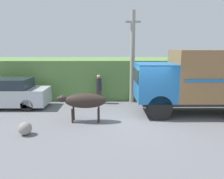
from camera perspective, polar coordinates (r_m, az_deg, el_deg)
ground_plane at (r=10.25m, az=7.79°, el=-8.17°), size 60.00×60.00×0.00m
hillside_embankment at (r=16.27m, az=4.58°, el=3.61°), size 32.00×5.30×2.52m
cargo_truck at (r=11.69m, az=22.08°, el=2.57°), size 6.11×2.25×3.22m
brown_cow at (r=9.90m, az=-7.24°, el=-2.96°), size 2.26×0.68×1.32m
parked_suv at (r=13.54m, az=-25.97°, el=-0.97°), size 4.66×1.73×1.65m
pedestrian_on_hill at (r=13.09m, az=-3.47°, el=0.48°), size 0.37×0.37×1.74m
utility_pole at (r=13.26m, az=5.35°, el=8.68°), size 0.90×0.28×5.45m
roadside_rock at (r=9.20m, az=-21.75°, el=-9.46°), size 0.51×0.51×0.51m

